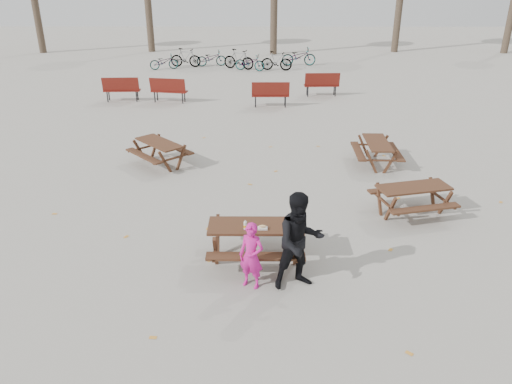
{
  "coord_description": "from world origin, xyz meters",
  "views": [
    {
      "loc": [
        0.04,
        -8.29,
        5.25
      ],
      "look_at": [
        0.0,
        1.0,
        1.0
      ],
      "focal_mm": 35.0,
      "sensor_mm": 36.0,
      "label": 1
    }
  ],
  "objects_px": {
    "food_tray": "(263,228)",
    "soda_bottle": "(245,226)",
    "child": "(251,256)",
    "adult": "(300,241)",
    "picnic_table_north": "(160,153)",
    "picnic_table_far": "(377,153)",
    "main_picnic_table": "(256,234)",
    "picnic_table_east": "(412,200)"
  },
  "relations": [
    {
      "from": "picnic_table_east",
      "to": "child",
      "type": "bearing_deg",
      "value": -155.84
    },
    {
      "from": "soda_bottle",
      "to": "picnic_table_far",
      "type": "relative_size",
      "value": 0.11
    },
    {
      "from": "picnic_table_north",
      "to": "picnic_table_far",
      "type": "height_order",
      "value": "picnic_table_north"
    },
    {
      "from": "adult",
      "to": "picnic_table_north",
      "type": "xyz_separation_m",
      "value": [
        -3.53,
        5.91,
        -0.56
      ]
    },
    {
      "from": "picnic_table_far",
      "to": "picnic_table_north",
      "type": "bearing_deg",
      "value": 91.84
    },
    {
      "from": "child",
      "to": "picnic_table_far",
      "type": "xyz_separation_m",
      "value": [
        3.5,
        5.98,
        -0.28
      ]
    },
    {
      "from": "main_picnic_table",
      "to": "child",
      "type": "xyz_separation_m",
      "value": [
        -0.07,
        -0.85,
        0.03
      ]
    },
    {
      "from": "food_tray",
      "to": "soda_bottle",
      "type": "bearing_deg",
      "value": 179.8
    },
    {
      "from": "food_tray",
      "to": "picnic_table_east",
      "type": "bearing_deg",
      "value": 31.93
    },
    {
      "from": "child",
      "to": "picnic_table_north",
      "type": "height_order",
      "value": "child"
    },
    {
      "from": "main_picnic_table",
      "to": "adult",
      "type": "relative_size",
      "value": 1.0
    },
    {
      "from": "child",
      "to": "picnic_table_north",
      "type": "bearing_deg",
      "value": 138.81
    },
    {
      "from": "adult",
      "to": "picnic_table_east",
      "type": "distance_m",
      "value": 4.0
    },
    {
      "from": "food_tray",
      "to": "soda_bottle",
      "type": "xyz_separation_m",
      "value": [
        -0.32,
        0.0,
        0.05
      ]
    },
    {
      "from": "soda_bottle",
      "to": "picnic_table_north",
      "type": "height_order",
      "value": "soda_bottle"
    },
    {
      "from": "main_picnic_table",
      "to": "soda_bottle",
      "type": "height_order",
      "value": "soda_bottle"
    },
    {
      "from": "child",
      "to": "picnic_table_east",
      "type": "relative_size",
      "value": 0.76
    },
    {
      "from": "child",
      "to": "food_tray",
      "type": "bearing_deg",
      "value": 98.33
    },
    {
      "from": "child",
      "to": "picnic_table_east",
      "type": "xyz_separation_m",
      "value": [
        3.63,
        2.83,
        -0.27
      ]
    },
    {
      "from": "food_tray",
      "to": "picnic_table_north",
      "type": "height_order",
      "value": "food_tray"
    },
    {
      "from": "main_picnic_table",
      "to": "picnic_table_north",
      "type": "xyz_separation_m",
      "value": [
        -2.76,
        5.08,
        -0.24
      ]
    },
    {
      "from": "adult",
      "to": "picnic_table_far",
      "type": "bearing_deg",
      "value": 49.01
    },
    {
      "from": "food_tray",
      "to": "soda_bottle",
      "type": "distance_m",
      "value": 0.32
    },
    {
      "from": "main_picnic_table",
      "to": "child",
      "type": "relative_size",
      "value": 1.45
    },
    {
      "from": "child",
      "to": "picnic_table_east",
      "type": "distance_m",
      "value": 4.61
    },
    {
      "from": "picnic_table_east",
      "to": "picnic_table_north",
      "type": "height_order",
      "value": "picnic_table_east"
    },
    {
      "from": "picnic_table_north",
      "to": "soda_bottle",
      "type": "bearing_deg",
      "value": -16.93
    },
    {
      "from": "picnic_table_far",
      "to": "child",
      "type": "bearing_deg",
      "value": 151.05
    },
    {
      "from": "food_tray",
      "to": "picnic_table_east",
      "type": "relative_size",
      "value": 0.11
    },
    {
      "from": "food_tray",
      "to": "picnic_table_far",
      "type": "relative_size",
      "value": 0.11
    },
    {
      "from": "main_picnic_table",
      "to": "soda_bottle",
      "type": "relative_size",
      "value": 10.59
    },
    {
      "from": "child",
      "to": "picnic_table_east",
      "type": "bearing_deg",
      "value": 62.33
    },
    {
      "from": "soda_bottle",
      "to": "picnic_table_east",
      "type": "distance_m",
      "value": 4.34
    },
    {
      "from": "food_tray",
      "to": "picnic_table_north",
      "type": "distance_m",
      "value": 6.0
    },
    {
      "from": "soda_bottle",
      "to": "child",
      "type": "height_order",
      "value": "child"
    },
    {
      "from": "child",
      "to": "adult",
      "type": "xyz_separation_m",
      "value": [
        0.84,
        0.02,
        0.28
      ]
    },
    {
      "from": "main_picnic_table",
      "to": "picnic_table_east",
      "type": "bearing_deg",
      "value": 29.03
    },
    {
      "from": "soda_bottle",
      "to": "food_tray",
      "type": "bearing_deg",
      "value": -0.2
    },
    {
      "from": "picnic_table_east",
      "to": "food_tray",
      "type": "bearing_deg",
      "value": -161.83
    },
    {
      "from": "picnic_table_far",
      "to": "soda_bottle",
      "type": "bearing_deg",
      "value": 147.0
    },
    {
      "from": "child",
      "to": "picnic_table_north",
      "type": "relative_size",
      "value": 0.78
    },
    {
      "from": "main_picnic_table",
      "to": "picnic_table_east",
      "type": "xyz_separation_m",
      "value": [
        3.56,
        1.97,
        -0.24
      ]
    }
  ]
}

